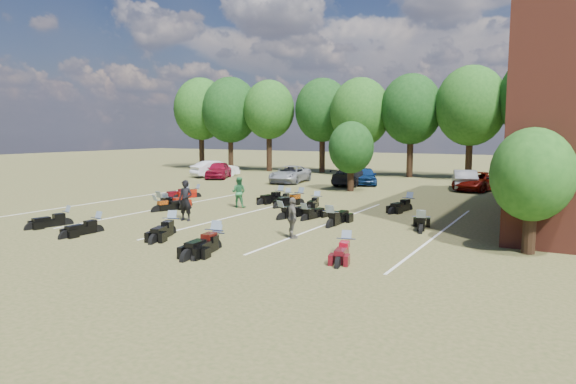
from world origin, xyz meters
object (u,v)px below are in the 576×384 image
Objects in this scene: person_black at (185,200)px; motorcycle_14 at (186,197)px; car_4 at (365,176)px; person_grey at (292,218)px; motorcycle_7 at (161,210)px; motorcycle_3 at (172,234)px; motorcycle_0 at (67,225)px; car_0 at (219,170)px; person_green at (239,192)px.

person_black is 0.93× the size of motorcycle_14.
motorcycle_14 is at bearing 120.47° from person_black.
motorcycle_14 is (-7.52, -12.81, -0.69)m from car_4.
person_grey is at bearing -101.11° from car_4.
motorcycle_7 is (-5.05, -17.85, -0.69)m from car_4.
motorcycle_0 is at bearing 167.57° from motorcycle_3.
motorcycle_3 reaches higher than motorcycle_14.
motorcycle_14 is (6.01, -11.58, -0.75)m from car_0.
person_black reaches higher than person_grey.
motorcycle_3 is (1.60, -2.80, -0.97)m from person_black.
person_grey is (18.29, -19.72, 0.06)m from car_0.
person_black is 4.80m from person_green.
person_black is at bearing 78.70° from person_green.
car_4 is at bearing -18.96° from car_0.
person_grey is (6.35, -1.07, -0.16)m from person_black.
motorcycle_0 is (-10.41, -2.38, -0.82)m from person_grey.
person_green reaches higher than motorcycle_0.
car_0 is at bearing 113.12° from person_black.
car_0 is 2.03× the size of motorcycle_0.
car_4 is 1.94× the size of motorcycle_14.
motorcycle_7 is 5.61m from motorcycle_14.
car_0 is 25.38m from motorcycle_3.
person_black is (-1.59, -19.88, 0.28)m from car_4.
motorcycle_3 is (13.54, -21.45, -0.75)m from car_0.
person_black reaches higher than car_0.
person_black is 0.89× the size of motorcycle_0.
person_grey is 10.32m from motorcycle_7.
person_grey is at bearing 25.38° from motorcycle_0.
person_grey is at bearing -71.32° from car_0.
person_grey is 0.65× the size of motorcycle_7.
car_4 is at bearing 88.88° from motorcycle_0.
person_black is 1.19× the size of person_grey.
car_4 is 1.61× the size of motorcycle_7.
car_0 is at bearing 0.41° from person_grey.
person_green reaches higher than motorcycle_7.
car_4 is at bearing 71.06° from motorcycle_3.
person_black is 9.27m from motorcycle_14.
motorcycle_3 is 12.41m from motorcycle_14.
person_black reaches higher than motorcycle_3.
car_0 is 1.09× the size of car_4.
motorcycle_14 is at bearing 112.54° from motorcycle_0.
motorcycle_3 is at bearing -81.90° from car_0.
car_4 is 1.86× the size of motorcycle_0.
motorcycle_7 is (0.60, 5.48, 0.00)m from motorcycle_0.
motorcycle_14 is at bearing -36.00° from person_green.
person_black is 5.42m from motorcycle_0.
motorcycle_7 is 1.21× the size of motorcycle_14.
motorcycle_14 is at bearing -144.30° from car_4.
person_green is 4.33m from motorcycle_7.
motorcycle_0 is 5.52m from motorcycle_7.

